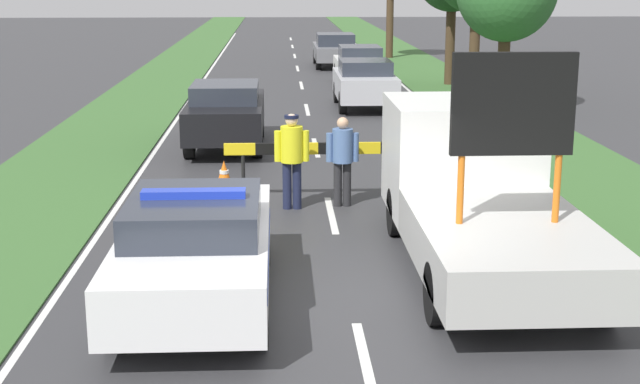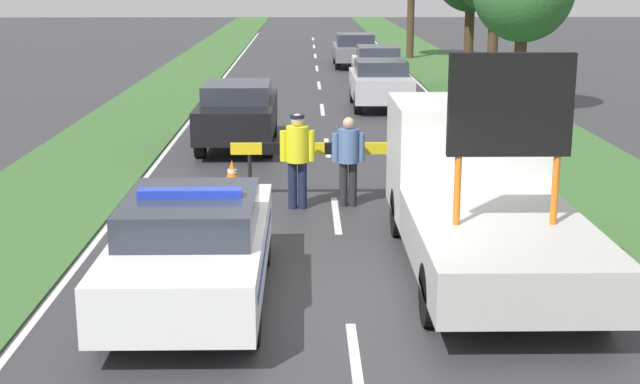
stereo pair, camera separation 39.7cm
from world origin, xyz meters
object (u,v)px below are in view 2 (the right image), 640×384
(traffic_cone_near_police, at_px, (466,194))
(queued_car_sedan_black, at_px, (238,112))
(police_car, at_px, (193,245))
(queued_car_sedan_silver, at_px, (380,83))
(queued_car_suv_grey, at_px, (355,49))
(police_officer, at_px, (297,153))
(pedestrian_civilian, at_px, (348,154))
(queued_car_van_white, at_px, (377,65))
(road_barrier, at_px, (325,152))
(work_truck, at_px, (477,189))
(traffic_cone_centre_front, at_px, (232,173))

(traffic_cone_near_police, xyz_separation_m, queued_car_sedan_black, (-4.61, 6.23, 0.57))
(police_car, height_order, traffic_cone_near_police, police_car)
(police_car, height_order, queued_car_sedan_silver, police_car)
(queued_car_sedan_black, bearing_deg, queued_car_suv_grey, -101.42)
(police_officer, height_order, pedestrian_civilian, police_officer)
(police_officer, bearing_deg, queued_car_van_white, -85.71)
(road_barrier, height_order, queued_car_suv_grey, queued_car_suv_grey)
(work_truck, distance_m, traffic_cone_near_police, 3.01)
(traffic_cone_centre_front, bearing_deg, work_truck, -49.79)
(queued_car_suv_grey, bearing_deg, police_car, 82.93)
(traffic_cone_centre_front, bearing_deg, police_officer, -53.14)
(queued_car_van_white, bearing_deg, traffic_cone_centre_front, 75.64)
(road_barrier, xyz_separation_m, queued_car_suv_grey, (1.96, 25.23, -0.12))
(work_truck, distance_m, pedestrian_civilian, 3.64)
(police_car, distance_m, queued_car_sedan_silver, 17.80)
(traffic_cone_centre_front, height_order, queued_car_sedan_black, queued_car_sedan_black)
(police_car, xyz_separation_m, pedestrian_civilian, (2.26, 4.90, 0.22))
(traffic_cone_near_police, bearing_deg, work_truck, -97.18)
(work_truck, xyz_separation_m, road_barrier, (-2.21, 3.71, -0.17))
(police_officer, distance_m, queued_car_suv_grey, 26.05)
(police_officer, height_order, queued_car_suv_grey, police_officer)
(road_barrier, distance_m, queued_car_sedan_black, 5.77)
(work_truck, bearing_deg, traffic_cone_near_police, -94.73)
(traffic_cone_near_police, height_order, queued_car_suv_grey, queued_car_suv_grey)
(queued_car_suv_grey, bearing_deg, traffic_cone_centre_front, 81.00)
(queued_car_van_white, bearing_deg, traffic_cone_near_police, 90.44)
(work_truck, height_order, traffic_cone_centre_front, work_truck)
(pedestrian_civilian, relative_size, traffic_cone_centre_front, 3.07)
(police_officer, relative_size, queued_car_van_white, 0.38)
(road_barrier, height_order, traffic_cone_near_police, road_barrier)
(pedestrian_civilian, relative_size, queued_car_suv_grey, 0.36)
(police_car, bearing_deg, queued_car_van_white, 73.78)
(traffic_cone_near_police, bearing_deg, road_barrier, 162.03)
(traffic_cone_near_police, height_order, queued_car_sedan_silver, queued_car_sedan_silver)
(queued_car_sedan_black, bearing_deg, queued_car_van_white, -109.78)
(traffic_cone_near_police, bearing_deg, traffic_cone_centre_front, 156.49)
(police_officer, relative_size, queued_car_sedan_black, 0.39)
(police_car, bearing_deg, police_officer, 68.54)
(work_truck, relative_size, road_barrier, 1.73)
(pedestrian_civilian, bearing_deg, road_barrier, 114.37)
(road_barrier, bearing_deg, traffic_cone_near_police, -15.28)
(queued_car_suv_grey, bearing_deg, queued_car_sedan_black, 78.58)
(police_officer, distance_m, pedestrian_civilian, 0.95)
(work_truck, xyz_separation_m, queued_car_sedan_silver, (-0.15, 15.64, -0.28))
(traffic_cone_centre_front, distance_m, queued_car_suv_grey, 24.44)
(road_barrier, relative_size, police_officer, 2.02)
(police_officer, height_order, queued_car_sedan_silver, police_officer)
(road_barrier, relative_size, queued_car_sedan_silver, 0.88)
(queued_car_van_white, bearing_deg, police_car, 79.61)
(police_car, distance_m, traffic_cone_centre_front, 6.56)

